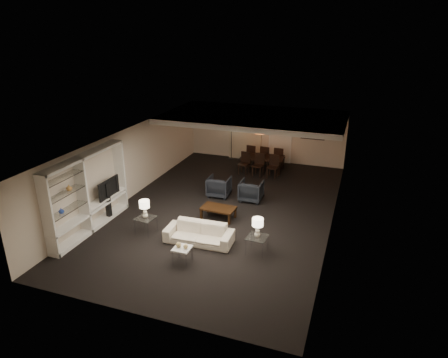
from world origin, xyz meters
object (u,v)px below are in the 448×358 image
chair_fl (252,155)px  floor_lamp (231,141)px  side_table_right (257,245)px  coffee_table (218,213)px  table_lamp_right (258,228)px  marble_table (182,255)px  vase_blue (61,211)px  dining_table (262,164)px  sofa (199,233)px  chair_nr (273,167)px  chair_nm (258,165)px  armchair_right (251,191)px  side_table_left (146,225)px  table_lamp_left (145,209)px  vase_amber (69,188)px  chair_nl (244,164)px  chair_fr (279,157)px  pendant_light (261,130)px  chair_fm (266,156)px  television (106,188)px  armchair_left (219,186)px  floor_speaker (108,202)px

chair_fl → floor_lamp: 1.27m
side_table_right → chair_fl: size_ratio=0.58×
coffee_table → chair_fl: (-0.40, 5.41, 0.27)m
table_lamp_right → marble_table: table_lamp_right is taller
vase_blue → dining_table: (3.56, 7.86, -0.83)m
sofa → vase_blue: (-3.35, -1.50, 0.86)m
chair_nr → chair_fl: bearing=138.6°
sofa → chair_nm: size_ratio=2.10×
marble_table → chair_nm: chair_nm is taller
armchair_right → side_table_right: armchair_right is taller
side_table_left → chair_nm: chair_nm is taller
table_lamp_left → floor_lamp: bearing=88.7°
vase_amber → chair_nm: 7.76m
chair_nl → side_table_left: bearing=-95.7°
armchair_right → chair_nm: 2.45m
marble_table → dining_table: dining_table is taller
sofa → side_table_left: bearing=177.8°
chair_fl → chair_nr: bearing=139.5°
chair_nl → chair_nm: same height
marble_table → chair_fr: bearing=84.3°
side_table_right → chair_fr: bearing=97.3°
table_lamp_left → floor_lamp: size_ratio=0.33×
pendant_light → chair_nm: bearing=-138.0°
coffee_table → side_table_left: size_ratio=2.00×
side_table_right → chair_nl: bearing=110.1°
chair_fm → dining_table: bearing=96.1°
vase_blue → vase_amber: size_ratio=0.89×
coffee_table → table_lamp_left: size_ratio=1.94×
table_lamp_left → vase_amber: vase_amber is taller
sofa → television: size_ratio=1.92×
armchair_left → coffee_table: bearing=106.8°
television → chair_fm: television is taller
sofa → dining_table: bearing=86.0°
marble_table → chair_fm: bearing=88.6°
chair_fl → side_table_right: bearing=113.5°
sofa → table_lamp_right: bearing=-2.2°
chair_fm → marble_table: bearing=94.7°
floor_speaker → chair_fr: 7.78m
chair_fm → floor_lamp: (-1.73, 0.45, 0.38)m
vase_amber → chair_fr: (4.16, 8.09, -1.19)m
chair_fl → armchair_right: bearing=111.8°
marble_table → sofa: bearing=90.0°
dining_table → chair_nl: (-0.60, -0.65, 0.15)m
floor_lamp → table_lamp_right: bearing=-66.6°
chair_fm → floor_lamp: 1.83m
marble_table → chair_fr: chair_fr is taller
armchair_left → chair_nr: (1.40, 2.41, 0.10)m
armchair_left → floor_speaker: bearing=45.3°
armchair_left → side_table_left: bearing=68.9°
coffee_table → floor_speaker: size_ratio=0.86×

